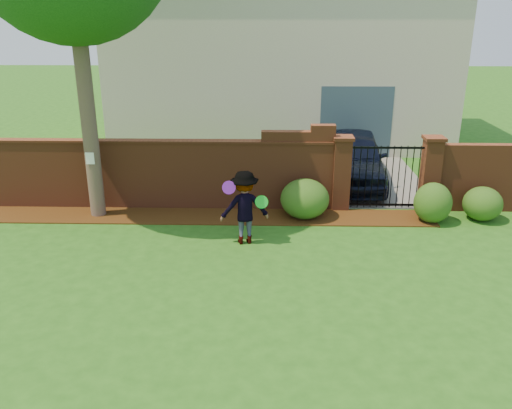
{
  "coord_description": "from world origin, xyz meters",
  "views": [
    {
      "loc": [
        0.58,
        -8.79,
        4.8
      ],
      "look_at": [
        0.34,
        1.4,
        1.05
      ],
      "focal_mm": 37.49,
      "sensor_mm": 36.0,
      "label": 1
    }
  ],
  "objects_px": {
    "car": "(354,160)",
    "man": "(245,208)",
    "frisbee_purple": "(229,188)",
    "frisbee_green": "(262,202)"
  },
  "relations": [
    {
      "from": "car",
      "to": "frisbee_purple",
      "type": "height_order",
      "value": "car"
    },
    {
      "from": "car",
      "to": "frisbee_purple",
      "type": "relative_size",
      "value": 15.61
    },
    {
      "from": "man",
      "to": "frisbee_purple",
      "type": "xyz_separation_m",
      "value": [
        -0.31,
        -0.17,
        0.51
      ]
    },
    {
      "from": "frisbee_purple",
      "to": "car",
      "type": "bearing_deg",
      "value": 52.93
    },
    {
      "from": "man",
      "to": "frisbee_green",
      "type": "xyz_separation_m",
      "value": [
        0.36,
        -0.09,
        0.17
      ]
    },
    {
      "from": "car",
      "to": "frisbee_green",
      "type": "bearing_deg",
      "value": -115.85
    },
    {
      "from": "frisbee_purple",
      "to": "frisbee_green",
      "type": "xyz_separation_m",
      "value": [
        0.68,
        0.08,
        -0.34
      ]
    },
    {
      "from": "car",
      "to": "man",
      "type": "distance_m",
      "value": 5.06
    },
    {
      "from": "car",
      "to": "frisbee_green",
      "type": "xyz_separation_m",
      "value": [
        -2.57,
        -4.22,
        0.23
      ]
    },
    {
      "from": "man",
      "to": "frisbee_purple",
      "type": "height_order",
      "value": "man"
    }
  ]
}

